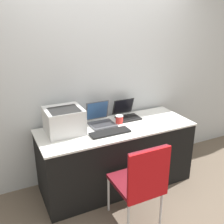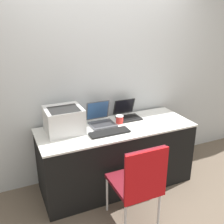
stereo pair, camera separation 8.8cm
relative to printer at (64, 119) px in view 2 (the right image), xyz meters
name	(u,v)px [view 2 (the right image)]	position (x,y,z in m)	size (l,w,h in m)	color
ground_plane	(128,199)	(0.59, -0.45, -0.94)	(14.00, 14.00, 0.00)	#6B5B4C
wall_back	(102,77)	(0.59, 0.31, 0.36)	(8.00, 0.05, 2.60)	silver
table	(116,156)	(0.59, -0.11, -0.55)	(1.85, 0.70, 0.79)	black
printer	(64,119)	(0.00, 0.00, 0.00)	(0.40, 0.38, 0.28)	silver
laptop_left	(101,119)	(0.46, 0.05, -0.10)	(0.29, 0.32, 0.26)	#4C4C51
laptop_right	(127,114)	(0.84, 0.10, -0.10)	(0.28, 0.29, 0.22)	black
external_keyboard	(110,132)	(0.45, -0.25, -0.14)	(0.46, 0.15, 0.02)	black
coffee_cup	(120,119)	(0.68, -0.03, -0.10)	(0.09, 0.09, 0.10)	red
chair	(139,180)	(0.48, -0.87, -0.37)	(0.43, 0.50, 0.93)	maroon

